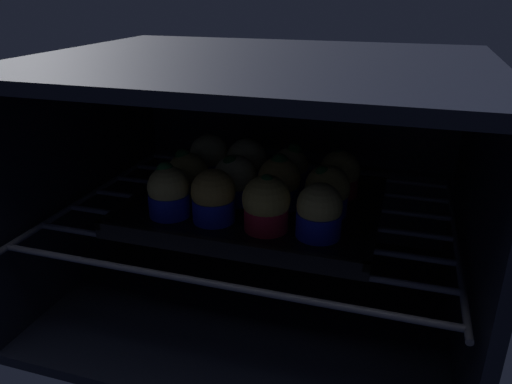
% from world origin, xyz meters
% --- Properties ---
extents(oven_cavity, '(0.59, 0.47, 0.37)m').
position_xyz_m(oven_cavity, '(0.00, 0.26, 0.17)').
color(oven_cavity, black).
rests_on(oven_cavity, ground).
extents(oven_rack, '(0.55, 0.42, 0.01)m').
position_xyz_m(oven_rack, '(0.00, 0.22, 0.14)').
color(oven_rack, '#444756').
rests_on(oven_rack, oven_cavity).
extents(baking_tray, '(0.34, 0.27, 0.02)m').
position_xyz_m(baking_tray, '(0.00, 0.21, 0.15)').
color(baking_tray, black).
rests_on(baking_tray, oven_rack).
extents(muffin_row0_col0, '(0.06, 0.06, 0.07)m').
position_xyz_m(muffin_row0_col0, '(-0.10, 0.15, 0.18)').
color(muffin_row0_col0, '#1928B7').
rests_on(muffin_row0_col0, baking_tray).
extents(muffin_row0_col1, '(0.06, 0.06, 0.07)m').
position_xyz_m(muffin_row0_col1, '(-0.04, 0.15, 0.19)').
color(muffin_row0_col1, '#1928B7').
rests_on(muffin_row0_col1, baking_tray).
extents(muffin_row0_col2, '(0.06, 0.06, 0.08)m').
position_xyz_m(muffin_row0_col2, '(0.04, 0.14, 0.19)').
color(muffin_row0_col2, red).
rests_on(muffin_row0_col2, baking_tray).
extents(muffin_row0_col3, '(0.06, 0.06, 0.07)m').
position_xyz_m(muffin_row0_col3, '(0.10, 0.15, 0.18)').
color(muffin_row0_col3, '#1928B7').
rests_on(muffin_row0_col3, baking_tray).
extents(muffin_row1_col0, '(0.06, 0.06, 0.07)m').
position_xyz_m(muffin_row1_col0, '(-0.10, 0.21, 0.18)').
color(muffin_row1_col0, '#1928B7').
rests_on(muffin_row1_col0, baking_tray).
extents(muffin_row1_col1, '(0.06, 0.06, 0.07)m').
position_xyz_m(muffin_row1_col1, '(-0.03, 0.22, 0.18)').
color(muffin_row1_col1, '#1928B7').
rests_on(muffin_row1_col1, baking_tray).
extents(muffin_row1_col2, '(0.06, 0.06, 0.08)m').
position_xyz_m(muffin_row1_col2, '(0.03, 0.22, 0.19)').
color(muffin_row1_col2, '#1928B7').
rests_on(muffin_row1_col2, baking_tray).
extents(muffin_row1_col3, '(0.06, 0.06, 0.07)m').
position_xyz_m(muffin_row1_col3, '(0.10, 0.21, 0.18)').
color(muffin_row1_col3, '#1928B7').
rests_on(muffin_row1_col3, baking_tray).
extents(muffin_row2_col0, '(0.06, 0.06, 0.07)m').
position_xyz_m(muffin_row2_col0, '(-0.10, 0.29, 0.19)').
color(muffin_row2_col0, '#1928B7').
rests_on(muffin_row2_col0, baking_tray).
extents(muffin_row2_col1, '(0.06, 0.06, 0.07)m').
position_xyz_m(muffin_row2_col1, '(-0.04, 0.28, 0.19)').
color(muffin_row2_col1, '#1928B7').
rests_on(muffin_row2_col1, baking_tray).
extents(muffin_row2_col2, '(0.06, 0.06, 0.07)m').
position_xyz_m(muffin_row2_col2, '(0.03, 0.29, 0.18)').
color(muffin_row2_col2, '#1928B7').
rests_on(muffin_row2_col2, baking_tray).
extents(muffin_row2_col3, '(0.06, 0.06, 0.07)m').
position_xyz_m(muffin_row2_col3, '(0.11, 0.29, 0.18)').
color(muffin_row2_col3, red).
rests_on(muffin_row2_col3, baking_tray).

